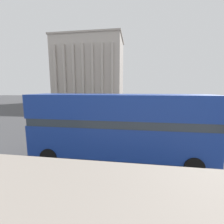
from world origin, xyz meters
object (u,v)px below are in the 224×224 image
at_px(plaza_building_left, 90,71).
at_px(traffic_light_mid, 171,106).
at_px(pedestrian_olive, 153,125).
at_px(pedestrian_blue, 102,106).
at_px(traffic_light_near, 93,111).
at_px(double_decker_bus, 119,125).
at_px(car_maroon, 191,119).
at_px(traffic_light_far, 155,103).

distance_m(plaza_building_left, traffic_light_mid, 40.27).
xyz_separation_m(pedestrian_olive, pedestrian_blue, (-8.68, 15.73, 0.00)).
height_order(plaza_building_left, traffic_light_mid, plaza_building_left).
xyz_separation_m(traffic_light_near, pedestrian_olive, (5.44, 2.66, -1.67)).
xyz_separation_m(double_decker_bus, plaza_building_left, (-14.86, 44.15, 8.59)).
bearing_deg(pedestrian_blue, car_maroon, 98.49).
distance_m(car_maroon, pedestrian_olive, 7.82).
height_order(traffic_light_mid, pedestrian_blue, traffic_light_mid).
relative_size(traffic_light_far, pedestrian_blue, 1.81).
bearing_deg(double_decker_bus, pedestrian_olive, 62.47).
xyz_separation_m(double_decker_bus, traffic_light_mid, (5.58, 10.49, 0.16)).
relative_size(double_decker_bus, pedestrian_olive, 6.11).
bearing_deg(car_maroon, plaza_building_left, -36.36).
bearing_deg(car_maroon, pedestrian_olive, 62.86).
xyz_separation_m(double_decker_bus, traffic_light_far, (4.65, 17.91, -0.22)).
bearing_deg(traffic_light_mid, pedestrian_blue, 135.41).
xyz_separation_m(traffic_light_far, pedestrian_olive, (-1.80, -11.90, -1.11)).
bearing_deg(car_maroon, traffic_light_mid, 37.94).
bearing_deg(pedestrian_olive, traffic_light_near, -158.13).
bearing_deg(pedestrian_blue, traffic_light_mid, 89.63).
bearing_deg(car_maroon, traffic_light_far, -41.50).
height_order(car_maroon, pedestrian_blue, pedestrian_blue).
height_order(traffic_light_far, pedestrian_blue, traffic_light_far).
bearing_deg(traffic_light_far, traffic_light_near, -116.46).
xyz_separation_m(traffic_light_mid, traffic_light_far, (-0.93, 7.42, -0.38)).
bearing_deg(pedestrian_olive, double_decker_bus, -119.46).
bearing_deg(traffic_light_near, double_decker_bus, -52.27).
distance_m(double_decker_bus, pedestrian_olive, 6.78).
relative_size(traffic_light_near, traffic_light_mid, 1.08).
xyz_separation_m(traffic_light_near, traffic_light_mid, (8.17, 7.14, -0.18)).
height_order(traffic_light_mid, pedestrian_olive, traffic_light_mid).
height_order(plaza_building_left, pedestrian_olive, plaza_building_left).
relative_size(traffic_light_far, pedestrian_olive, 1.82).
relative_size(traffic_light_near, pedestrian_blue, 2.32).
bearing_deg(traffic_light_near, pedestrian_blue, 99.98).
distance_m(double_decker_bus, plaza_building_left, 47.37).
relative_size(car_maroon, pedestrian_olive, 2.32).
relative_size(car_maroon, pedestrian_blue, 2.32).
xyz_separation_m(traffic_light_mid, pedestrian_olive, (-2.73, -4.48, -1.49)).
bearing_deg(pedestrian_blue, plaza_building_left, -113.82).
xyz_separation_m(plaza_building_left, traffic_light_near, (12.27, -40.79, -8.26)).
bearing_deg(pedestrian_blue, pedestrian_olive, 73.10).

